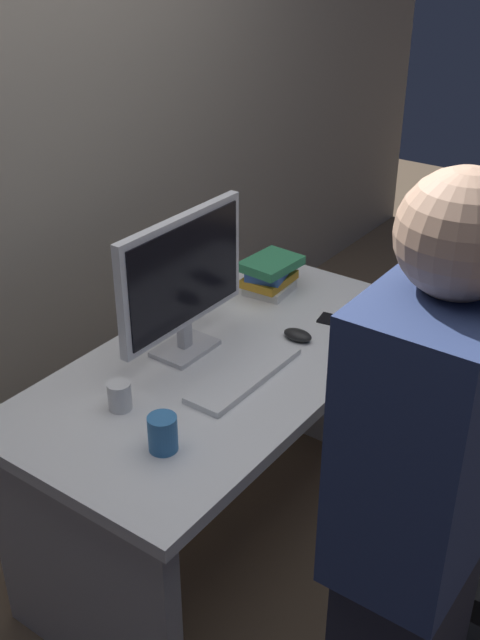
% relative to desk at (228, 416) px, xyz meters
% --- Properties ---
extents(ground_plane, '(9.00, 9.00, 0.00)m').
position_rel_desk_xyz_m(ground_plane, '(0.00, 0.00, -0.51)').
color(ground_plane, brown).
extents(desk, '(1.47, 0.75, 0.74)m').
position_rel_desk_xyz_m(desk, '(0.00, 0.00, 0.00)').
color(desk, white).
rests_on(desk, ground).
extents(office_chair, '(0.52, 0.52, 0.94)m').
position_rel_desk_xyz_m(office_chair, '(-0.03, -0.80, -0.08)').
color(office_chair, black).
rests_on(office_chair, ground).
extents(person_at_desk, '(0.40, 0.24, 1.64)m').
position_rel_desk_xyz_m(person_at_desk, '(-0.51, -0.85, 0.33)').
color(person_at_desk, '#262838').
rests_on(person_at_desk, ground).
extents(monitor, '(0.54, 0.14, 0.46)m').
position_rel_desk_xyz_m(monitor, '(-0.04, 0.13, 0.48)').
color(monitor, silver).
rests_on(monitor, desk).
extents(keyboard, '(0.43, 0.13, 0.02)m').
position_rel_desk_xyz_m(keyboard, '(-0.06, -0.11, 0.24)').
color(keyboard, white).
rests_on(keyboard, desk).
extents(mouse, '(0.06, 0.10, 0.03)m').
position_rel_desk_xyz_m(mouse, '(0.22, -0.12, 0.24)').
color(mouse, black).
rests_on(mouse, desk).
extents(cup_near_keyboard, '(0.08, 0.08, 0.10)m').
position_rel_desk_xyz_m(cup_near_keyboard, '(-0.46, -0.14, 0.28)').
color(cup_near_keyboard, '#3372B2').
rests_on(cup_near_keyboard, desk).
extents(cup_by_monitor, '(0.07, 0.07, 0.08)m').
position_rel_desk_xyz_m(cup_by_monitor, '(-0.40, 0.08, 0.27)').
color(cup_by_monitor, silver).
rests_on(cup_by_monitor, desk).
extents(book_stack, '(0.22, 0.18, 0.13)m').
position_rel_desk_xyz_m(book_stack, '(0.46, 0.15, 0.29)').
color(book_stack, white).
rests_on(book_stack, desk).
extents(cell_phone, '(0.09, 0.15, 0.01)m').
position_rel_desk_xyz_m(cell_phone, '(0.40, -0.18, 0.23)').
color(cell_phone, black).
rests_on(cell_phone, desk).
extents(handbag, '(0.34, 0.14, 0.38)m').
position_rel_desk_xyz_m(handbag, '(0.76, -0.56, -0.37)').
color(handbag, brown).
rests_on(handbag, ground).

